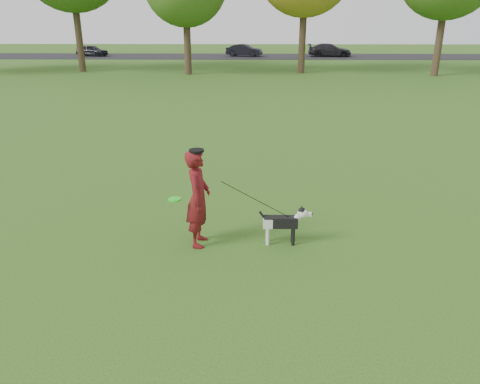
{
  "coord_description": "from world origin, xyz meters",
  "views": [
    {
      "loc": [
        0.3,
        -8.14,
        4.02
      ],
      "look_at": [
        0.14,
        -0.14,
        0.95
      ],
      "focal_mm": 35.0,
      "sensor_mm": 36.0,
      "label": 1
    }
  ],
  "objects_px": {
    "dog": "(285,221)",
    "car_mid": "(244,50)",
    "car_left": "(92,50)",
    "car_right": "(329,50)",
    "man": "(198,198)"
  },
  "relations": [
    {
      "from": "car_left",
      "to": "dog",
      "type": "bearing_deg",
      "value": -143.47
    },
    {
      "from": "car_mid",
      "to": "car_right",
      "type": "bearing_deg",
      "value": -74.65
    },
    {
      "from": "man",
      "to": "car_left",
      "type": "bearing_deg",
      "value": 23.89
    },
    {
      "from": "man",
      "to": "car_right",
      "type": "height_order",
      "value": "man"
    },
    {
      "from": "dog",
      "to": "car_mid",
      "type": "height_order",
      "value": "car_mid"
    },
    {
      "from": "car_left",
      "to": "car_right",
      "type": "bearing_deg",
      "value": -75.56
    },
    {
      "from": "car_mid",
      "to": "man",
      "type": "bearing_deg",
      "value": -165.17
    },
    {
      "from": "man",
      "to": "car_mid",
      "type": "relative_size",
      "value": 0.51
    },
    {
      "from": "car_right",
      "to": "car_mid",
      "type": "bearing_deg",
      "value": 94.72
    },
    {
      "from": "car_mid",
      "to": "car_right",
      "type": "relative_size",
      "value": 0.83
    },
    {
      "from": "car_left",
      "to": "car_right",
      "type": "relative_size",
      "value": 0.74
    },
    {
      "from": "car_right",
      "to": "car_left",
      "type": "bearing_deg",
      "value": 94.72
    },
    {
      "from": "dog",
      "to": "car_right",
      "type": "bearing_deg",
      "value": 79.88
    },
    {
      "from": "car_left",
      "to": "car_mid",
      "type": "height_order",
      "value": "car_mid"
    },
    {
      "from": "car_left",
      "to": "car_mid",
      "type": "relative_size",
      "value": 0.9
    }
  ]
}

